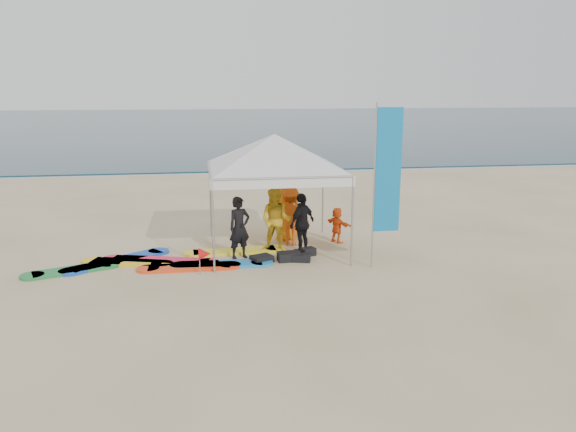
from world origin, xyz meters
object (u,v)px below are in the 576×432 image
(person_black_b, at_px, (302,223))
(person_seated, at_px, (337,225))
(person_orange_b, at_px, (286,208))
(canopy_tent, at_px, (274,134))
(person_yellow, at_px, (276,221))
(feather_flag, at_px, (387,172))
(marker_pennant, at_px, (205,254))
(person_black_a, at_px, (239,228))
(surfboard_spread, at_px, (163,262))
(person_orange_a, at_px, (291,216))

(person_black_b, bearing_deg, person_seated, 174.61)
(person_orange_b, height_order, canopy_tent, canopy_tent)
(person_yellow, bearing_deg, person_orange_b, 92.97)
(person_seated, bearing_deg, feather_flag, 164.79)
(person_orange_b, distance_m, marker_pennant, 3.55)
(person_orange_b, distance_m, feather_flag, 3.64)
(person_black_b, distance_m, marker_pennant, 2.89)
(person_black_a, height_order, surfboard_spread, person_black_a)
(person_black_a, height_order, feather_flag, feather_flag)
(person_orange_b, bearing_deg, canopy_tent, 39.93)
(person_black_b, bearing_deg, feather_flag, 97.77)
(person_black_b, xyz_separation_m, marker_pennant, (-2.52, -1.39, -0.30))
(marker_pennant, relative_size, surfboard_spread, 0.11)
(feather_flag, height_order, surfboard_spread, feather_flag)
(person_black_b, bearing_deg, person_orange_b, -122.36)
(person_yellow, relative_size, person_seated, 1.72)
(person_orange_a, relative_size, person_black_b, 1.01)
(person_yellow, bearing_deg, person_black_a, -134.55)
(person_black_a, xyz_separation_m, person_orange_b, (1.41, 1.51, 0.13))
(person_seated, xyz_separation_m, feather_flag, (0.59, -2.31, 1.80))
(feather_flag, bearing_deg, person_orange_a, 129.86)
(person_orange_a, relative_size, surfboard_spread, 0.27)
(person_yellow, relative_size, person_orange_a, 1.06)
(person_orange_b, bearing_deg, person_black_a, 22.29)
(person_seated, bearing_deg, person_orange_b, 42.89)
(person_black_a, xyz_separation_m, person_seated, (2.78, 1.07, -0.29))
(feather_flag, bearing_deg, person_orange_b, 125.50)
(person_orange_a, bearing_deg, feather_flag, 143.40)
(canopy_tent, distance_m, marker_pennant, 3.63)
(person_black_a, distance_m, person_seated, 2.99)
(person_seated, relative_size, surfboard_spread, 0.17)
(person_yellow, distance_m, marker_pennant, 2.45)
(person_black_a, xyz_separation_m, person_black_b, (1.64, 0.22, 0.00))
(person_yellow, height_order, marker_pennant, person_yellow)
(canopy_tent, relative_size, surfboard_spread, 0.79)
(person_black_a, bearing_deg, canopy_tent, 7.13)
(canopy_tent, distance_m, surfboard_spread, 4.25)
(person_yellow, relative_size, canopy_tent, 0.37)
(person_orange_b, xyz_separation_m, person_seated, (1.37, -0.43, -0.42))
(canopy_tent, bearing_deg, person_yellow, -90.58)
(person_orange_b, height_order, person_seated, person_orange_b)
(person_yellow, height_order, person_black_b, person_yellow)
(person_orange_b, bearing_deg, person_yellow, 44.19)
(person_black_b, height_order, canopy_tent, canopy_tent)
(person_orange_b, height_order, feather_flag, feather_flag)
(feather_flag, relative_size, surfboard_spread, 0.66)
(person_yellow, distance_m, surfboard_spread, 3.04)
(person_yellow, bearing_deg, person_orange_a, 77.09)
(person_yellow, distance_m, canopy_tent, 2.22)
(person_orange_a, height_order, person_orange_b, person_orange_b)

